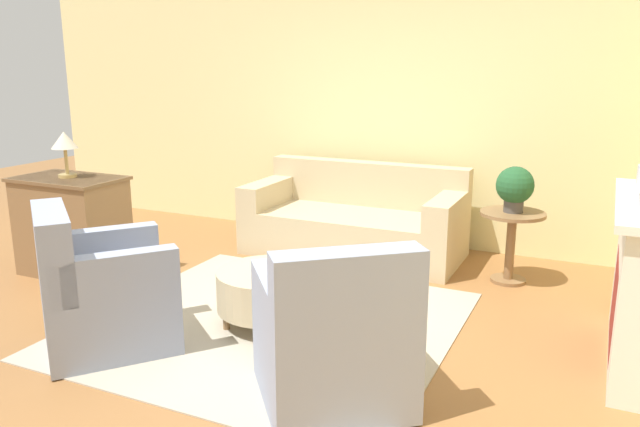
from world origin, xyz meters
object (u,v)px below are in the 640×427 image
at_px(armchair_left, 99,294).
at_px(ottoman_table, 270,289).
at_px(couch, 355,223).
at_px(armchair_right, 334,342).
at_px(dresser, 72,224).
at_px(table_lamp, 65,143).
at_px(potted_plant_on_side_table, 515,187).
at_px(side_table, 511,234).

height_order(armchair_left, ottoman_table, armchair_left).
xyz_separation_m(couch, armchair_right, (0.98, -2.75, 0.06)).
bearing_deg(dresser, table_lamp, 0.00).
relative_size(armchair_left, armchair_right, 1.00).
xyz_separation_m(potted_plant_on_side_table, table_lamp, (-3.68, -1.46, 0.35)).
bearing_deg(couch, table_lamp, -141.42).
height_order(side_table, table_lamp, table_lamp).
bearing_deg(couch, armchair_right, -70.42).
xyz_separation_m(side_table, dresser, (-3.68, -1.46, 0.03)).
xyz_separation_m(armchair_right, potted_plant_on_side_table, (0.59, 2.53, 0.49)).
bearing_deg(armchair_left, dresser, 141.67).
distance_m(couch, ottoman_table, 1.94).
relative_size(armchair_left, dresser, 1.18).
bearing_deg(table_lamp, armchair_right, -19.00).
height_order(couch, armchair_left, armchair_left).
bearing_deg(potted_plant_on_side_table, ottoman_table, -130.65).
bearing_deg(ottoman_table, table_lamp, 173.56).
bearing_deg(side_table, armchair_left, -132.75).
height_order(armchair_left, side_table, armchair_left).
xyz_separation_m(armchair_right, table_lamp, (-3.09, 1.07, 0.83)).
bearing_deg(ottoman_table, armchair_left, -136.74).
bearing_deg(table_lamp, side_table, 21.63).
bearing_deg(dresser, armchair_left, -38.33).
bearing_deg(armchair_left, ottoman_table, 43.26).
distance_m(couch, potted_plant_on_side_table, 1.68).
xyz_separation_m(armchair_left, side_table, (2.34, 2.53, 0.06)).
distance_m(dresser, potted_plant_on_side_table, 3.98).
xyz_separation_m(ottoman_table, potted_plant_on_side_table, (1.47, 1.71, 0.59)).
bearing_deg(table_lamp, dresser, 0.00).
relative_size(couch, armchair_left, 1.88).
height_order(couch, side_table, couch).
distance_m(dresser, table_lamp, 0.74).
xyz_separation_m(armchair_left, dresser, (-1.35, 1.07, 0.09)).
bearing_deg(ottoman_table, couch, 92.94).
xyz_separation_m(couch, armchair_left, (-0.77, -2.75, 0.06)).
bearing_deg(dresser, side_table, 21.63).
xyz_separation_m(couch, ottoman_table, (0.10, -1.94, -0.05)).
height_order(armchair_right, table_lamp, table_lamp).
bearing_deg(armchair_right, dresser, 161.00).
relative_size(armchair_left, table_lamp, 2.79).
bearing_deg(ottoman_table, dresser, 173.56).
xyz_separation_m(armchair_left, potted_plant_on_side_table, (2.34, 2.53, 0.49)).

